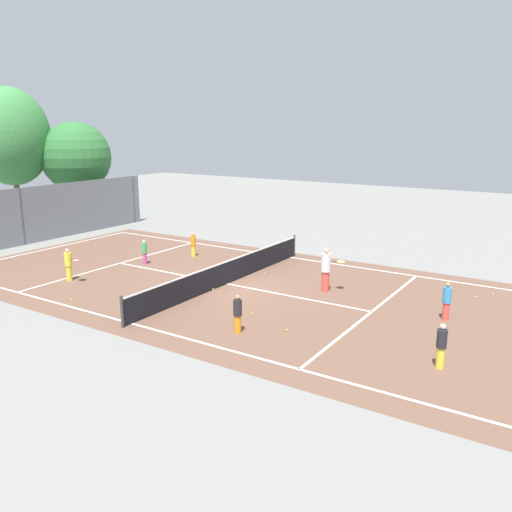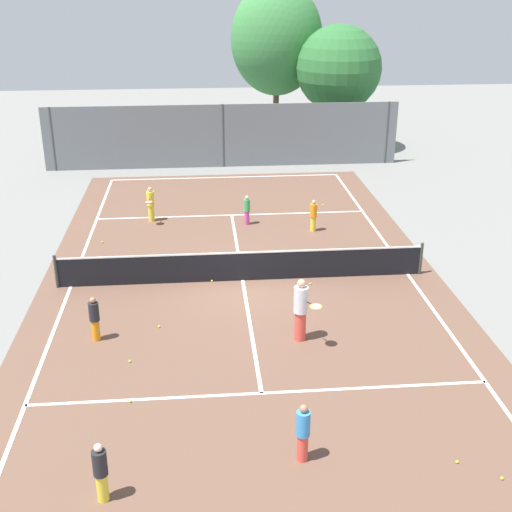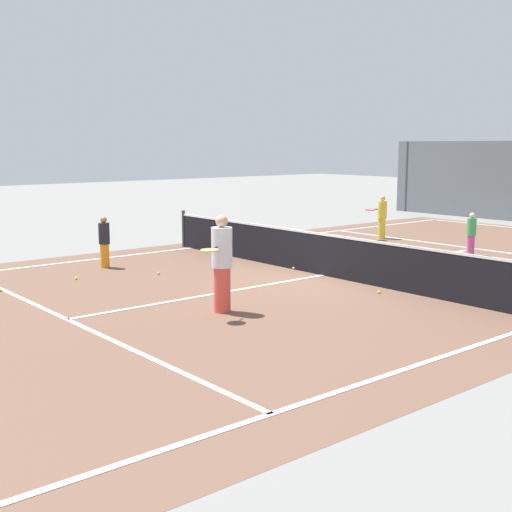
{
  "view_description": "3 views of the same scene",
  "coord_description": "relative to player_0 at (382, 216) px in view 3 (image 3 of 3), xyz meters",
  "views": [
    {
      "loc": [
        -17.32,
        -12.57,
        6.48
      ],
      "look_at": [
        1.46,
        -0.52,
        0.98
      ],
      "focal_mm": 37.04,
      "sensor_mm": 36.0,
      "label": 1
    },
    {
      "loc": [
        -1.32,
        -19.71,
        9.2
      ],
      "look_at": [
        0.39,
        -0.57,
        1.09
      ],
      "focal_mm": 46.96,
      "sensor_mm": 36.0,
      "label": 2
    },
    {
      "loc": [
        11.03,
        -11.21,
        3.06
      ],
      "look_at": [
        -0.13,
        -1.95,
        0.65
      ],
      "focal_mm": 47.34,
      "sensor_mm": 36.0,
      "label": 3
    }
  ],
  "objects": [
    {
      "name": "ground_plane",
      "position": [
        3.26,
        -6.0,
        -0.73
      ],
      "size": [
        80.0,
        80.0,
        0.0
      ],
      "primitive_type": "plane",
      "color": "slate"
    },
    {
      "name": "court_surface",
      "position": [
        3.26,
        -6.0,
        -0.73
      ],
      "size": [
        13.0,
        25.0,
        0.01
      ],
      "color": "brown",
      "rests_on": "ground_plane"
    },
    {
      "name": "tennis_net",
      "position": [
        3.26,
        -6.0,
        -0.22
      ],
      "size": [
        11.9,
        0.1,
        1.1
      ],
      "color": "#333833",
      "rests_on": "ground_plane"
    },
    {
      "name": "player_0",
      "position": [
        0.0,
        0.0,
        0.0
      ],
      "size": [
        0.36,
        0.88,
        1.42
      ],
      "color": "yellow",
      "rests_on": "ground_plane"
    },
    {
      "name": "player_1",
      "position": [
        4.56,
        -9.95,
        0.19
      ],
      "size": [
        0.74,
        0.92,
        1.8
      ],
      "color": "#E54C3F",
      "rests_on": "ground_plane"
    },
    {
      "name": "player_4",
      "position": [
        -0.98,
        -9.47,
        -0.07
      ],
      "size": [
        0.28,
        0.28,
        1.29
      ],
      "color": "orange",
      "rests_on": "ground_plane"
    },
    {
      "name": "player_6",
      "position": [
        3.81,
        -0.72,
        -0.13
      ],
      "size": [
        0.25,
        0.25,
        1.19
      ],
      "color": "#D14799",
      "rests_on": "ground_plane"
    },
    {
      "name": "tennis_ball_0",
      "position": [
        5.47,
        -5.82,
        -0.7
      ],
      "size": [
        0.07,
        0.07,
        0.07
      ],
      "primitive_type": "sphere",
      "color": "#CCE533",
      "rests_on": "ground_plane"
    },
    {
      "name": "tennis_ball_4",
      "position": [
        5.41,
        -6.52,
        -0.7
      ],
      "size": [
        0.07,
        0.07,
        0.07
      ],
      "primitive_type": "sphere",
      "color": "#CCE533",
      "rests_on": "ground_plane"
    },
    {
      "name": "tennis_ball_5",
      "position": [
        2.26,
        -6.02,
        -0.7
      ],
      "size": [
        0.07,
        0.07,
        0.07
      ],
      "primitive_type": "sphere",
      "color": "#CCE533",
      "rests_on": "ground_plane"
    },
    {
      "name": "tennis_ball_6",
      "position": [
        0.18,
        -12.49,
        -0.7
      ],
      "size": [
        0.07,
        0.07,
        0.07
      ],
      "primitive_type": "sphere",
      "color": "#CCE533",
      "rests_on": "ground_plane"
    },
    {
      "name": "tennis_ball_7",
      "position": [
        -1.7,
        -2.25,
        -0.7
      ],
      "size": [
        0.07,
        0.07,
        0.07
      ],
      "primitive_type": "sphere",
      "color": "#CCE533",
      "rests_on": "ground_plane"
    },
    {
      "name": "tennis_ball_8",
      "position": [
        0.69,
        -8.94,
        -0.7
      ],
      "size": [
        0.07,
        0.07,
        0.07
      ],
      "primitive_type": "sphere",
      "color": "#CCE533",
      "rests_on": "ground_plane"
    },
    {
      "name": "tennis_ball_9",
      "position": [
        0.02,
        -10.72,
        -0.7
      ],
      "size": [
        0.07,
        0.07,
        0.07
      ],
      "primitive_type": "sphere",
      "color": "#CCE533",
      "rests_on": "ground_plane"
    },
    {
      "name": "tennis_ball_10",
      "position": [
        7.46,
        -5.48,
        -0.7
      ],
      "size": [
        0.07,
        0.07,
        0.07
      ],
      "primitive_type": "sphere",
      "color": "#CCE533",
      "rests_on": "ground_plane"
    }
  ]
}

